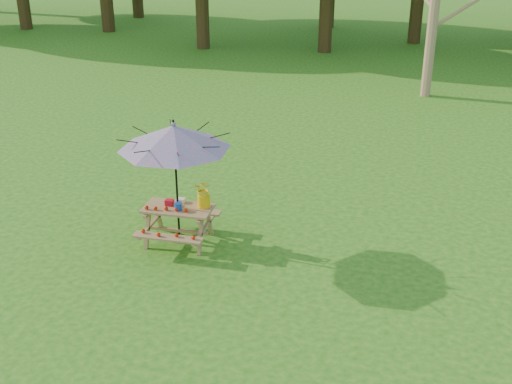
# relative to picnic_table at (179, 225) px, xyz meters

# --- Properties ---
(ground) EXTENTS (120.00, 120.00, 0.00)m
(ground) POSITION_rel_picnic_table_xyz_m (-0.37, -3.62, -0.33)
(ground) COLOR #1E6112
(ground) RESTS_ON ground
(picnic_table) EXTENTS (1.20, 1.32, 0.67)m
(picnic_table) POSITION_rel_picnic_table_xyz_m (0.00, 0.00, 0.00)
(picnic_table) COLOR #A6724B
(picnic_table) RESTS_ON ground
(patio_umbrella) EXTENTS (2.45, 2.45, 2.25)m
(patio_umbrella) POSITION_rel_picnic_table_xyz_m (0.00, 0.00, 1.62)
(patio_umbrella) COLOR black
(patio_umbrella) RESTS_ON ground
(produce_bins) EXTENTS (0.35, 0.44, 0.13)m
(produce_bins) POSITION_rel_picnic_table_xyz_m (-0.04, 0.03, 0.40)
(produce_bins) COLOR red
(produce_bins) RESTS_ON picnic_table
(tomatoes_row) EXTENTS (0.77, 0.13, 0.07)m
(tomatoes_row) POSITION_rel_picnic_table_xyz_m (-0.15, -0.18, 0.38)
(tomatoes_row) COLOR red
(tomatoes_row) RESTS_ON picnic_table
(flower_bucket) EXTENTS (0.32, 0.28, 0.49)m
(flower_bucket) POSITION_rel_picnic_table_xyz_m (0.43, 0.13, 0.61)
(flower_bucket) COLOR #F1B50C
(flower_bucket) RESTS_ON picnic_table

